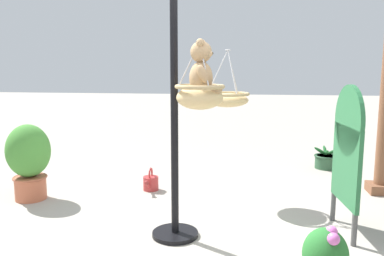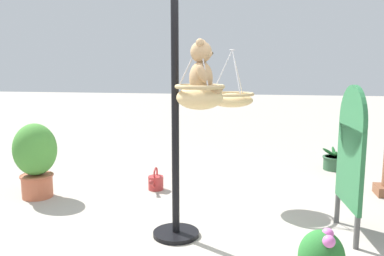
{
  "view_description": "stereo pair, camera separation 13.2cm",
  "coord_description": "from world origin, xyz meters",
  "px_view_note": "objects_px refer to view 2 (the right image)",
  "views": [
    {
      "loc": [
        3.31,
        0.5,
        1.6
      ],
      "look_at": [
        -0.01,
        0.04,
        1.07
      ],
      "focal_mm": 36.59,
      "sensor_mm": 36.0,
      "label": 1
    },
    {
      "loc": [
        3.29,
        0.63,
        1.6
      ],
      "look_at": [
        -0.01,
        0.04,
        1.07
      ],
      "focal_mm": 36.59,
      "sensor_mm": 36.0,
      "label": 2
    }
  ],
  "objects_px": {
    "hanging_basket_left_high": "(232,99)",
    "potted_plant_flowering_red": "(335,161)",
    "display_sign_board": "(351,148)",
    "potted_plant_bushy_green": "(35,157)",
    "hanging_basket_with_teddy": "(200,95)",
    "display_pole_central": "(176,158)",
    "watering_can": "(156,182)",
    "teddy_bear": "(203,71)"
  },
  "relations": [
    {
      "from": "teddy_bear",
      "to": "potted_plant_bushy_green",
      "type": "distance_m",
      "value": 2.63
    },
    {
      "from": "hanging_basket_with_teddy",
      "to": "potted_plant_flowering_red",
      "type": "distance_m",
      "value": 3.62
    },
    {
      "from": "potted_plant_flowering_red",
      "to": "display_sign_board",
      "type": "distance_m",
      "value": 2.63
    },
    {
      "from": "hanging_basket_left_high",
      "to": "display_sign_board",
      "type": "bearing_deg",
      "value": 53.43
    },
    {
      "from": "teddy_bear",
      "to": "hanging_basket_left_high",
      "type": "height_order",
      "value": "teddy_bear"
    },
    {
      "from": "potted_plant_flowering_red",
      "to": "watering_can",
      "type": "bearing_deg",
      "value": -59.35
    },
    {
      "from": "display_pole_central",
      "to": "potted_plant_bushy_green",
      "type": "height_order",
      "value": "display_pole_central"
    },
    {
      "from": "display_pole_central",
      "to": "watering_can",
      "type": "relative_size",
      "value": 7.01
    },
    {
      "from": "teddy_bear",
      "to": "watering_can",
      "type": "xyz_separation_m",
      "value": [
        -1.49,
        -0.84,
        -1.46
      ]
    },
    {
      "from": "hanging_basket_with_teddy",
      "to": "teddy_bear",
      "type": "height_order",
      "value": "teddy_bear"
    },
    {
      "from": "display_sign_board",
      "to": "potted_plant_flowering_red",
      "type": "bearing_deg",
      "value": 172.59
    },
    {
      "from": "hanging_basket_left_high",
      "to": "watering_can",
      "type": "height_order",
      "value": "hanging_basket_left_high"
    },
    {
      "from": "display_sign_board",
      "to": "potted_plant_bushy_green",
      "type": "bearing_deg",
      "value": -97.96
    },
    {
      "from": "hanging_basket_with_teddy",
      "to": "potted_plant_flowering_red",
      "type": "height_order",
      "value": "hanging_basket_with_teddy"
    },
    {
      "from": "hanging_basket_left_high",
      "to": "potted_plant_flowering_red",
      "type": "bearing_deg",
      "value": 137.31
    },
    {
      "from": "hanging_basket_with_teddy",
      "to": "potted_plant_bushy_green",
      "type": "relative_size",
      "value": 0.62
    },
    {
      "from": "hanging_basket_with_teddy",
      "to": "potted_plant_bushy_green",
      "type": "bearing_deg",
      "value": -113.55
    },
    {
      "from": "display_pole_central",
      "to": "hanging_basket_with_teddy",
      "type": "xyz_separation_m",
      "value": [
        0.15,
        0.25,
        0.59
      ]
    },
    {
      "from": "display_pole_central",
      "to": "potted_plant_bushy_green",
      "type": "relative_size",
      "value": 2.66
    },
    {
      "from": "teddy_bear",
      "to": "potted_plant_flowering_red",
      "type": "xyz_separation_m",
      "value": [
        -2.97,
        1.66,
        -1.43
      ]
    },
    {
      "from": "teddy_bear",
      "to": "hanging_basket_with_teddy",
      "type": "bearing_deg",
      "value": -90.0
    },
    {
      "from": "hanging_basket_left_high",
      "to": "potted_plant_flowering_red",
      "type": "height_order",
      "value": "hanging_basket_left_high"
    },
    {
      "from": "potted_plant_bushy_green",
      "to": "watering_can",
      "type": "xyz_separation_m",
      "value": [
        -0.54,
        1.37,
        -0.41
      ]
    },
    {
      "from": "hanging_basket_with_teddy",
      "to": "watering_can",
      "type": "relative_size",
      "value": 1.65
    },
    {
      "from": "potted_plant_flowering_red",
      "to": "hanging_basket_left_high",
      "type": "bearing_deg",
      "value": -42.69
    },
    {
      "from": "hanging_basket_with_teddy",
      "to": "teddy_bear",
      "type": "relative_size",
      "value": 1.23
    },
    {
      "from": "hanging_basket_with_teddy",
      "to": "display_pole_central",
      "type": "bearing_deg",
      "value": -120.96
    },
    {
      "from": "teddy_bear",
      "to": "potted_plant_flowering_red",
      "type": "relative_size",
      "value": 1.15
    },
    {
      "from": "display_pole_central",
      "to": "teddy_bear",
      "type": "relative_size",
      "value": 5.23
    },
    {
      "from": "display_sign_board",
      "to": "hanging_basket_left_high",
      "type": "bearing_deg",
      "value": -126.57
    },
    {
      "from": "potted_plant_bushy_green",
      "to": "display_pole_central",
      "type": "bearing_deg",
      "value": 67.48
    },
    {
      "from": "display_sign_board",
      "to": "watering_can",
      "type": "distance_m",
      "value": 2.52
    },
    {
      "from": "display_pole_central",
      "to": "display_sign_board",
      "type": "distance_m",
      "value": 1.63
    },
    {
      "from": "display_pole_central",
      "to": "potted_plant_flowering_red",
      "type": "bearing_deg",
      "value": 145.6
    },
    {
      "from": "hanging_basket_with_teddy",
      "to": "hanging_basket_left_high",
      "type": "xyz_separation_m",
      "value": [
        -1.33,
        0.17,
        -0.13
      ]
    },
    {
      "from": "potted_plant_bushy_green",
      "to": "display_sign_board",
      "type": "relative_size",
      "value": 0.64
    },
    {
      "from": "teddy_bear",
      "to": "potted_plant_bushy_green",
      "type": "bearing_deg",
      "value": -113.33
    },
    {
      "from": "teddy_bear",
      "to": "potted_plant_bushy_green",
      "type": "xyz_separation_m",
      "value": [
        -0.95,
        -2.21,
        -1.05
      ]
    },
    {
      "from": "display_pole_central",
      "to": "hanging_basket_with_teddy",
      "type": "bearing_deg",
      "value": 59.04
    },
    {
      "from": "potted_plant_bushy_green",
      "to": "display_sign_board",
      "type": "height_order",
      "value": "display_sign_board"
    },
    {
      "from": "potted_plant_bushy_green",
      "to": "display_sign_board",
      "type": "xyz_separation_m",
      "value": [
        0.49,
        3.54,
        0.34
      ]
    },
    {
      "from": "potted_plant_flowering_red",
      "to": "potted_plant_bushy_green",
      "type": "xyz_separation_m",
      "value": [
        2.02,
        -3.87,
        0.38
      ]
    }
  ]
}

